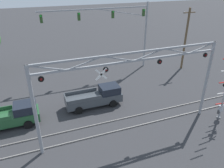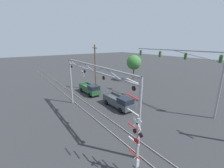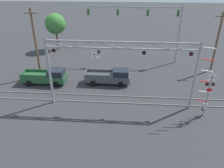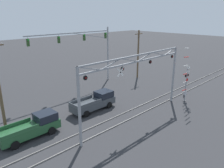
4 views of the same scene
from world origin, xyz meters
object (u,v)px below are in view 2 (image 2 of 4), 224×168
(pickup_truck_lead, at_px, (119,102))
(background_tree_beyond_span, at_px, (134,62))
(pickup_truck_following, at_px, (90,89))
(crossing_signal_mast, at_px, (136,145))
(traffic_signal_span, at_px, (192,66))
(crossing_gantry, at_px, (93,83))
(utility_pole_left, at_px, (95,67))

(pickup_truck_lead, height_order, background_tree_beyond_span, background_tree_beyond_span)
(pickup_truck_lead, bearing_deg, pickup_truck_following, -175.80)
(crossing_signal_mast, bearing_deg, traffic_signal_span, 105.40)
(crossing_signal_mast, height_order, background_tree_beyond_span, crossing_signal_mast)
(traffic_signal_span, height_order, background_tree_beyond_span, traffic_signal_span)
(pickup_truck_lead, bearing_deg, crossing_signal_mast, -32.36)
(crossing_gantry, relative_size, traffic_signal_span, 1.06)
(pickup_truck_lead, xyz_separation_m, background_tree_beyond_span, (-10.53, 12.73, 3.62))
(traffic_signal_span, relative_size, utility_pole_left, 1.57)
(traffic_signal_span, xyz_separation_m, pickup_truck_lead, (-5.83, -7.85, -5.32))
(crossing_signal_mast, height_order, pickup_truck_lead, crossing_signal_mast)
(crossing_signal_mast, xyz_separation_m, traffic_signal_span, (-3.85, 13.99, 3.83))
(crossing_gantry, distance_m, background_tree_beyond_span, 21.32)
(traffic_signal_span, height_order, utility_pole_left, utility_pole_left)
(crossing_gantry, bearing_deg, pickup_truck_following, 155.36)
(traffic_signal_span, distance_m, utility_pole_left, 16.73)
(crossing_signal_mast, distance_m, pickup_truck_lead, 11.56)
(crossing_signal_mast, bearing_deg, utility_pole_left, 158.29)
(crossing_signal_mast, relative_size, pickup_truck_lead, 1.26)
(pickup_truck_lead, height_order, pickup_truck_following, same)
(traffic_signal_span, bearing_deg, pickup_truck_lead, -126.58)
(crossing_signal_mast, relative_size, background_tree_beyond_span, 1.10)
(traffic_signal_span, distance_m, pickup_truck_lead, 11.13)
(crossing_signal_mast, bearing_deg, pickup_truck_following, 162.52)
(crossing_signal_mast, distance_m, traffic_signal_span, 15.01)
(pickup_truck_lead, distance_m, utility_pole_left, 10.35)
(traffic_signal_span, distance_m, pickup_truck_following, 17.01)
(background_tree_beyond_span, bearing_deg, crossing_gantry, -55.77)
(crossing_gantry, height_order, utility_pole_left, utility_pole_left)
(crossing_signal_mast, bearing_deg, pickup_truck_lead, 147.64)
(crossing_gantry, bearing_deg, utility_pole_left, 149.76)
(traffic_signal_span, bearing_deg, background_tree_beyond_span, 163.41)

